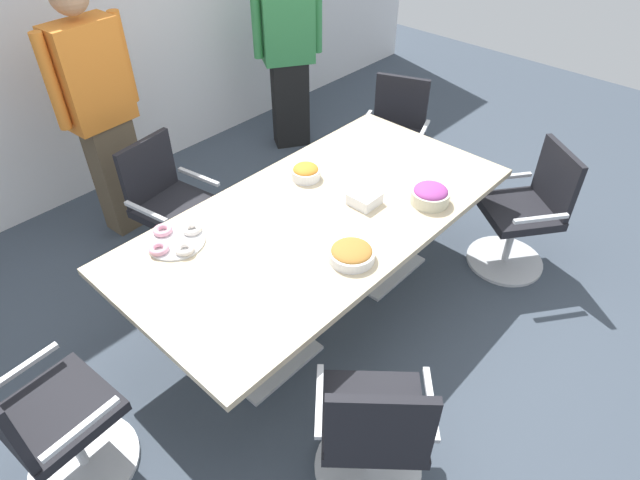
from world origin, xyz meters
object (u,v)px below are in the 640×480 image
at_px(person_standing_1, 289,54).
at_px(snack_bowl_chips_orange, 306,172).
at_px(office_chair_1, 524,217).
at_px(person_standing_0, 101,111).
at_px(donut_platter, 175,240).
at_px(conference_table, 320,230).
at_px(napkin_pile, 365,199).
at_px(office_chair_3, 172,212).
at_px(office_chair_4, 51,427).
at_px(office_chair_0, 373,434).
at_px(snack_bowl_pretzels, 352,253).
at_px(office_chair_2, 393,142).
at_px(snack_bowl_candy_mix, 430,194).

distance_m(person_standing_1, snack_bowl_chips_orange, 1.81).
bearing_deg(office_chair_1, person_standing_0, 70.44).
height_order(snack_bowl_chips_orange, donut_platter, snack_bowl_chips_orange).
height_order(conference_table, napkin_pile, napkin_pile).
height_order(office_chair_3, snack_bowl_chips_orange, office_chair_3).
bearing_deg(office_chair_1, office_chair_4, 110.80).
bearing_deg(conference_table, office_chair_0, -126.04).
relative_size(conference_table, donut_platter, 7.29).
bearing_deg(snack_bowl_chips_orange, office_chair_0, -125.53).
bearing_deg(snack_bowl_pretzels, office_chair_1, -13.64).
distance_m(office_chair_2, snack_bowl_candy_mix, 1.40).
distance_m(snack_bowl_pretzels, snack_bowl_chips_orange, 0.82).
bearing_deg(office_chair_3, person_standing_0, -97.61).
distance_m(person_standing_0, donut_platter, 1.38).
bearing_deg(conference_table, snack_bowl_chips_orange, 56.07).
bearing_deg(person_standing_0, snack_bowl_pretzels, 91.26).
height_order(conference_table, donut_platter, donut_platter).
relative_size(office_chair_4, person_standing_0, 0.50).
xyz_separation_m(office_chair_2, snack_bowl_chips_orange, (-1.27, -0.22, 0.39)).
bearing_deg(office_chair_0, conference_table, 103.00).
bearing_deg(office_chair_0, donut_platter, 139.33).
height_order(conference_table, office_chair_4, office_chair_4).
height_order(office_chair_3, napkin_pile, office_chair_3).
relative_size(office_chair_3, napkin_pile, 5.69).
xyz_separation_m(snack_bowl_pretzels, napkin_pile, (0.43, 0.26, -0.00)).
height_order(conference_table, snack_bowl_chips_orange, snack_bowl_chips_orange).
bearing_deg(napkin_pile, snack_bowl_candy_mix, -45.35).
relative_size(office_chair_0, office_chair_2, 1.00).
height_order(person_standing_0, donut_platter, person_standing_0).
distance_m(office_chair_0, person_standing_0, 2.78).
bearing_deg(snack_bowl_pretzels, donut_platter, 124.83).
height_order(snack_bowl_pretzels, napkin_pile, snack_bowl_pretzels).
height_order(office_chair_4, person_standing_1, person_standing_1).
relative_size(office_chair_2, donut_platter, 2.76).
bearing_deg(snack_bowl_candy_mix, office_chair_0, -154.79).
height_order(office_chair_0, person_standing_1, person_standing_1).
relative_size(office_chair_4, snack_bowl_chips_orange, 4.94).
xyz_separation_m(conference_table, person_standing_1, (1.41, 1.68, 0.25)).
bearing_deg(person_standing_1, donut_platter, 63.07).
relative_size(snack_bowl_candy_mix, snack_bowl_chips_orange, 1.25).
xyz_separation_m(person_standing_1, snack_bowl_candy_mix, (-0.89, -2.08, -0.07)).
height_order(office_chair_0, person_standing_0, person_standing_0).
bearing_deg(office_chair_1, conference_table, 96.50).
distance_m(snack_bowl_chips_orange, donut_platter, 0.95).
distance_m(office_chair_1, snack_bowl_pretzels, 1.53).
height_order(office_chair_0, snack_bowl_candy_mix, office_chair_0).
distance_m(office_chair_1, person_standing_1, 2.47).
distance_m(office_chair_4, person_standing_0, 2.15).
bearing_deg(napkin_pile, office_chair_3, 116.27).
distance_m(conference_table, office_chair_4, 1.71).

